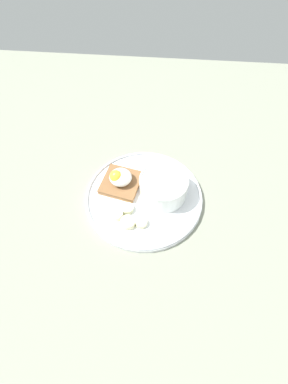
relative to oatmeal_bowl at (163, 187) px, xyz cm
name	(u,v)px	position (x,y,z in cm)	size (l,w,h in cm)	color
ground_plane	(144,201)	(4.41, 1.24, -4.86)	(120.00, 120.00, 2.00)	gray
plate	(144,197)	(4.41, 1.24, -3.07)	(27.82, 27.82, 1.60)	white
oatmeal_bowl	(163,187)	(0.00, 0.00, 0.00)	(11.31, 11.31, 5.67)	white
toast_slice	(121,183)	(10.23, -1.86, -2.09)	(10.58, 10.58, 1.38)	brown
poached_egg	(120,177)	(10.45, -1.75, 0.31)	(5.35, 5.14, 4.02)	white
banana_slice_front	(127,209)	(8.02, 5.20, -2.24)	(3.03, 3.11, 1.36)	beige
banana_slice_left	(142,223)	(4.21, 8.59, -2.23)	(2.74, 2.76, 1.33)	#F1EAB1
banana_slice_back	(128,222)	(7.38, 8.83, -2.16)	(4.21, 4.24, 1.48)	beige
banana_slice_right	(117,215)	(9.97, 7.13, -2.17)	(3.84, 3.85, 1.50)	#FAF0C3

